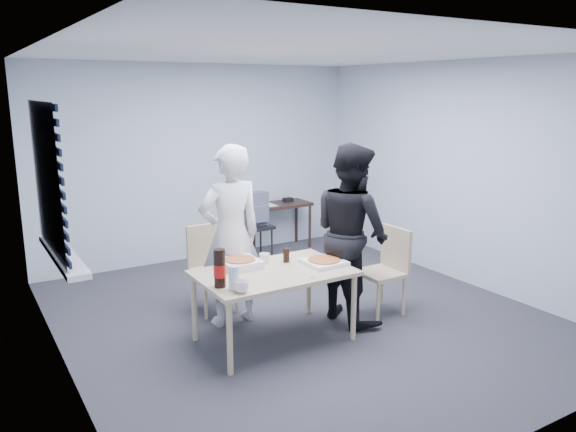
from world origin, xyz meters
TOP-DOWN VIEW (x-y plane):
  - room at (-2.20, 0.40)m, footprint 5.00×5.00m
  - dining_table at (-0.51, -0.35)m, footprint 1.37×0.87m
  - chair_far at (-0.68, 0.68)m, footprint 0.42×0.42m
  - chair_right at (0.83, -0.36)m, footprint 0.42×0.42m
  - person_white at (-0.66, 0.23)m, footprint 0.65×0.42m
  - person_black at (0.41, -0.28)m, footprint 0.47×0.86m
  - side_table at (1.04, 2.28)m, footprint 1.00×0.45m
  - stool at (0.44, 1.77)m, footprint 0.39×0.39m
  - backpack at (0.44, 1.76)m, footprint 0.31×0.23m
  - pizza_box_a at (-0.72, -0.09)m, footprint 0.33×0.33m
  - pizza_box_b at (-0.01, -0.41)m, footprint 0.35×0.35m
  - mug_a at (-1.00, -0.68)m, footprint 0.17×0.17m
  - mug_b at (-0.46, -0.09)m, footprint 0.10×0.10m
  - cola_glass at (-0.28, -0.17)m, footprint 0.08×0.08m
  - soda_bottle at (-1.10, -0.47)m, footprint 0.10×0.10m
  - plastic_cups at (-1.03, -0.59)m, footprint 0.10×0.10m
  - rubber_band at (-0.32, -0.68)m, footprint 0.05×0.05m
  - papers at (0.89, 2.26)m, footprint 0.25×0.30m
  - black_box at (1.26, 2.32)m, footprint 0.16×0.13m

SIDE VIEW (x-z plane):
  - stool at x=0.44m, z-range 0.16..0.69m
  - chair_far at x=-0.68m, z-range 0.07..0.96m
  - chair_right at x=0.83m, z-range 0.07..0.96m
  - side_table at x=1.04m, z-range 0.26..0.92m
  - dining_table at x=-0.51m, z-range 0.27..0.94m
  - rubber_band at x=-0.32m, z-range 0.67..0.67m
  - papers at x=0.89m, z-range 0.67..0.67m
  - pizza_box_b at x=-0.01m, z-range 0.67..0.72m
  - black_box at x=1.26m, z-range 0.67..0.73m
  - pizza_box_a at x=-0.72m, z-range 0.67..0.75m
  - mug_b at x=-0.46m, z-range 0.67..0.76m
  - mug_a at x=-1.00m, z-range 0.67..0.76m
  - cola_glass at x=-0.28m, z-range 0.67..0.80m
  - backpack at x=0.44m, z-range 0.53..0.97m
  - plastic_cups at x=-1.03m, z-range 0.67..0.87m
  - soda_bottle at x=-1.10m, z-range 0.66..0.98m
  - person_white at x=-0.66m, z-range 0.00..1.77m
  - person_black at x=0.41m, z-range 0.00..1.77m
  - room at x=-2.20m, z-range -1.06..3.94m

